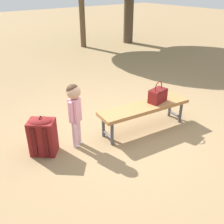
# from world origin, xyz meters

# --- Properties ---
(ground_plane) EXTENTS (40.00, 40.00, 0.00)m
(ground_plane) POSITION_xyz_m (0.00, 0.00, 0.00)
(ground_plane) COLOR #8C704C
(ground_plane) RESTS_ON ground
(park_bench) EXTENTS (1.64, 0.61, 0.45)m
(park_bench) POSITION_xyz_m (-0.37, 0.13, 0.39)
(park_bench) COLOR #9E6B3D
(park_bench) RESTS_ON ground
(handbag) EXTENTS (0.34, 0.23, 0.37)m
(handbag) POSITION_xyz_m (-0.63, 0.16, 0.58)
(handbag) COLOR maroon
(handbag) RESTS_ON park_bench
(child_standing) EXTENTS (0.24, 0.20, 1.00)m
(child_standing) POSITION_xyz_m (0.77, -0.15, 0.67)
(child_standing) COLOR #E5B2C6
(child_standing) RESTS_ON ground
(backpack_large) EXTENTS (0.45, 0.44, 0.61)m
(backpack_large) POSITION_xyz_m (1.25, -0.28, 0.30)
(backpack_large) COLOR maroon
(backpack_large) RESTS_ON ground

